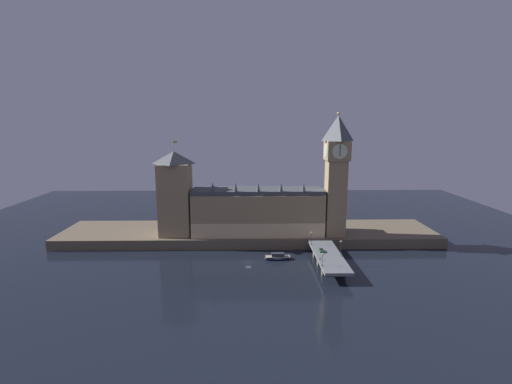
{
  "coord_description": "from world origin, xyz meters",
  "views": [
    {
      "loc": [
        0.8,
        -175.72,
        68.8
      ],
      "look_at": [
        4.15,
        20.0,
        32.07
      ],
      "focal_mm": 26.0,
      "sensor_mm": 36.0,
      "label": 1
    }
  ],
  "objects": [
    {
      "name": "car_northbound_lead",
      "position": [
        36.24,
        -1.12,
        6.45
      ],
      "size": [
        1.94,
        4.54,
        1.53
      ],
      "color": "#235633",
      "rests_on": "bridge"
    },
    {
      "name": "street_lamp_far",
      "position": [
        33.06,
        9.72,
        10.12
      ],
      "size": [
        1.34,
        0.6,
        7.02
      ],
      "color": "#2D3333",
      "rests_on": "bridge"
    },
    {
      "name": "pedestrian_near_rail",
      "position": [
        33.46,
        -12.57,
        6.64
      ],
      "size": [
        0.38,
        0.38,
        1.71
      ],
      "color": "black",
      "rests_on": "bridge"
    },
    {
      "name": "pedestrian_mid_walk",
      "position": [
        44.56,
        -8.24,
        6.62
      ],
      "size": [
        0.38,
        0.38,
        1.68
      ],
      "color": "black",
      "rests_on": "bridge"
    },
    {
      "name": "parliament_hall",
      "position": [
        5.37,
        30.94,
        18.77
      ],
      "size": [
        74.0,
        21.23,
        31.33
      ],
      "color": "#9E845B",
      "rests_on": "embankment"
    },
    {
      "name": "embankment",
      "position": [
        0.0,
        39.0,
        2.88
      ],
      "size": [
        220.0,
        42.0,
        5.77
      ],
      "color": "brown",
      "rests_on": "ground_plane"
    },
    {
      "name": "street_lamp_mid",
      "position": [
        44.96,
        -5.0,
        10.16
      ],
      "size": [
        1.34,
        0.6,
        7.08
      ],
      "color": "#2D3333",
      "rests_on": "bridge"
    },
    {
      "name": "bridge",
      "position": [
        39.01,
        -5.0,
        4.02
      ],
      "size": [
        12.61,
        46.0,
        5.73
      ],
      "color": "slate",
      "rests_on": "ground_plane"
    },
    {
      "name": "clock_tower",
      "position": [
        48.74,
        26.82,
        42.06
      ],
      "size": [
        13.06,
        13.17,
        68.67
      ],
      "color": "#9E845B",
      "rests_on": "embankment"
    },
    {
      "name": "boat_upstream",
      "position": [
        14.97,
        3.55,
        1.26
      ],
      "size": [
        14.33,
        4.6,
        3.46
      ],
      "color": "#1E2842",
      "rests_on": "ground_plane"
    },
    {
      "name": "ground_plane",
      "position": [
        0.0,
        0.0,
        0.0
      ],
      "size": [
        400.0,
        400.0,
        0.0
      ],
      "primitive_type": "plane",
      "color": "black"
    },
    {
      "name": "victoria_tower",
      "position": [
        -41.27,
        30.09,
        29.62
      ],
      "size": [
        17.53,
        17.53,
        53.48
      ],
      "color": "#9E845B",
      "rests_on": "embankment"
    },
    {
      "name": "street_lamp_near",
      "position": [
        33.06,
        -19.72,
        9.59
      ],
      "size": [
        1.34,
        0.6,
        6.15
      ],
      "color": "#2D3333",
      "rests_on": "bridge"
    }
  ]
}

